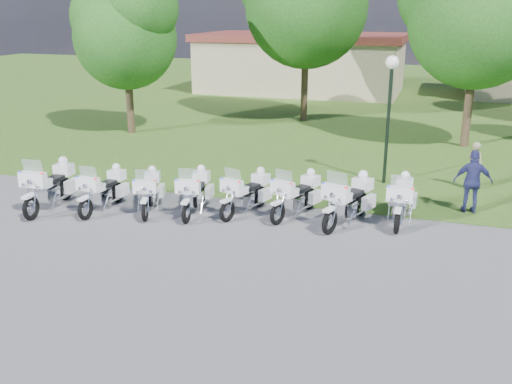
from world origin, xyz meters
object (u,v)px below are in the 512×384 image
(motorcycle_2, at_px, (149,191))
(motorcycle_3, at_px, (195,191))
(motorcycle_1, at_px, (104,189))
(motorcycle_4, at_px, (247,192))
(motorcycle_7, at_px, (402,199))
(bystander_c, at_px, (473,182))
(motorcycle_6, at_px, (349,199))
(lamp_post, at_px, (390,89))
(motorcycle_0, at_px, (51,185))
(motorcycle_5, at_px, (297,194))
(bystander_a, at_px, (475,166))

(motorcycle_2, bearing_deg, motorcycle_3, 173.25)
(motorcycle_1, bearing_deg, motorcycle_4, -163.77)
(motorcycle_7, bearing_deg, bystander_c, -142.08)
(motorcycle_3, relative_size, motorcycle_4, 1.04)
(motorcycle_3, bearing_deg, motorcycle_6, 178.28)
(motorcycle_7, distance_m, lamp_post, 4.63)
(motorcycle_0, xyz_separation_m, motorcycle_5, (7.31, 1.70, -0.07))
(motorcycle_7, xyz_separation_m, bystander_c, (1.93, 1.45, 0.29))
(motorcycle_1, relative_size, motorcycle_7, 0.97)
(motorcycle_0, height_order, bystander_a, motorcycle_0)
(motorcycle_5, relative_size, lamp_post, 0.51)
(motorcycle_2, relative_size, motorcycle_5, 0.95)
(motorcycle_0, relative_size, motorcycle_1, 1.13)
(motorcycle_7, bearing_deg, motorcycle_3, 11.68)
(bystander_a, bearing_deg, lamp_post, 46.78)
(motorcycle_7, height_order, bystander_c, bystander_c)
(motorcycle_5, bearing_deg, motorcycle_2, 32.18)
(motorcycle_0, bearing_deg, bystander_c, -168.67)
(motorcycle_1, relative_size, motorcycle_3, 0.99)
(motorcycle_1, distance_m, motorcycle_7, 8.85)
(motorcycle_4, relative_size, motorcycle_7, 0.94)
(motorcycle_0, bearing_deg, bystander_a, -158.96)
(motorcycle_4, bearing_deg, motorcycle_5, -153.72)
(motorcycle_1, relative_size, motorcycle_5, 1.03)
(motorcycle_2, bearing_deg, bystander_c, 178.06)
(motorcycle_4, relative_size, bystander_a, 1.37)
(motorcycle_6, xyz_separation_m, bystander_c, (3.33, 2.06, 0.24))
(lamp_post, bearing_deg, motorcycle_2, -141.48)
(motorcycle_2, bearing_deg, motorcycle_5, 173.41)
(motorcycle_1, bearing_deg, motorcycle_7, -166.48)
(motorcycle_1, xyz_separation_m, motorcycle_4, (4.23, 1.06, -0.00))
(motorcycle_3, bearing_deg, motorcycle_7, -177.43)
(motorcycle_0, bearing_deg, motorcycle_3, -171.79)
(motorcycle_4, bearing_deg, motorcycle_7, -153.98)
(motorcycle_7, relative_size, bystander_a, 1.45)
(motorcycle_0, relative_size, motorcycle_6, 1.07)
(motorcycle_1, height_order, motorcycle_2, motorcycle_1)
(motorcycle_0, relative_size, bystander_c, 1.36)
(motorcycle_4, bearing_deg, motorcycle_3, 33.45)
(motorcycle_1, distance_m, motorcycle_5, 5.85)
(motorcycle_4, height_order, lamp_post, lamp_post)
(motorcycle_4, xyz_separation_m, bystander_c, (6.37, 2.14, 0.31))
(motorcycle_1, relative_size, bystander_a, 1.42)
(motorcycle_1, xyz_separation_m, motorcycle_7, (8.67, 1.75, 0.02))
(motorcycle_0, distance_m, motorcycle_3, 4.47)
(motorcycle_2, bearing_deg, motorcycle_7, 171.81)
(motorcycle_7, bearing_deg, motorcycle_4, 9.78)
(motorcycle_1, bearing_deg, motorcycle_0, 15.94)
(motorcycle_2, height_order, motorcycle_3, motorcycle_3)
(lamp_post, bearing_deg, motorcycle_4, -129.21)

